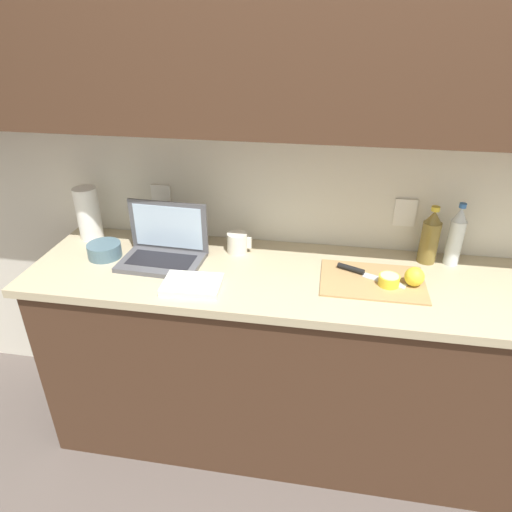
# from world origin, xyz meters

# --- Properties ---
(ground_plane) EXTENTS (12.00, 12.00, 0.00)m
(ground_plane) POSITION_xyz_m (0.00, 0.00, 0.00)
(ground_plane) COLOR #564C47
(ground_plane) RESTS_ON ground
(wall_back) EXTENTS (5.20, 0.38, 2.60)m
(wall_back) POSITION_xyz_m (-0.00, 0.22, 1.56)
(wall_back) COLOR silver
(wall_back) RESTS_ON ground_plane
(counter_unit) EXTENTS (2.57, 0.59, 0.89)m
(counter_unit) POSITION_xyz_m (0.02, 0.00, 0.45)
(counter_unit) COLOR #472D1E
(counter_unit) RESTS_ON ground_plane
(laptop) EXTENTS (0.35, 0.24, 0.24)m
(laptop) POSITION_xyz_m (-0.75, 0.04, 0.95)
(laptop) COLOR #515156
(laptop) RESTS_ON counter_unit
(cutting_board) EXTENTS (0.40, 0.28, 0.01)m
(cutting_board) POSITION_xyz_m (0.10, 0.00, 0.89)
(cutting_board) COLOR tan
(cutting_board) RESTS_ON counter_unit
(knife) EXTENTS (0.27, 0.14, 0.02)m
(knife) POSITION_xyz_m (0.05, 0.04, 0.91)
(knife) COLOR silver
(knife) RESTS_ON cutting_board
(lemon_half_cut) EXTENTS (0.08, 0.08, 0.04)m
(lemon_half_cut) POSITION_xyz_m (0.16, -0.03, 0.92)
(lemon_half_cut) COLOR yellow
(lemon_half_cut) RESTS_ON cutting_board
(lemon_whole_beside) EXTENTS (0.07, 0.07, 0.07)m
(lemon_whole_beside) POSITION_xyz_m (0.25, -0.01, 0.93)
(lemon_whole_beside) COLOR yellow
(lemon_whole_beside) RESTS_ON cutting_board
(bottle_green_soda) EXTENTS (0.06, 0.06, 0.27)m
(bottle_green_soda) POSITION_xyz_m (0.43, 0.21, 1.01)
(bottle_green_soda) COLOR silver
(bottle_green_soda) RESTS_ON counter_unit
(bottle_oil_tall) EXTENTS (0.07, 0.07, 0.25)m
(bottle_oil_tall) POSITION_xyz_m (0.33, 0.21, 1.00)
(bottle_oil_tall) COLOR olive
(bottle_oil_tall) RESTS_ON counter_unit
(measuring_cup) EXTENTS (0.11, 0.09, 0.09)m
(measuring_cup) POSITION_xyz_m (-0.47, 0.16, 0.93)
(measuring_cup) COLOR silver
(measuring_cup) RESTS_ON counter_unit
(bowl_white) EXTENTS (0.14, 0.14, 0.06)m
(bowl_white) POSITION_xyz_m (-1.02, 0.02, 0.92)
(bowl_white) COLOR slate
(bowl_white) RESTS_ON counter_unit
(paper_towel_roll) EXTENTS (0.10, 0.10, 0.24)m
(paper_towel_roll) POSITION_xyz_m (-1.16, 0.19, 1.01)
(paper_towel_roll) COLOR white
(paper_towel_roll) RESTS_ON counter_unit
(dish_towel) EXTENTS (0.23, 0.17, 0.02)m
(dish_towel) POSITION_xyz_m (-0.58, -0.15, 0.90)
(dish_towel) COLOR silver
(dish_towel) RESTS_ON counter_unit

